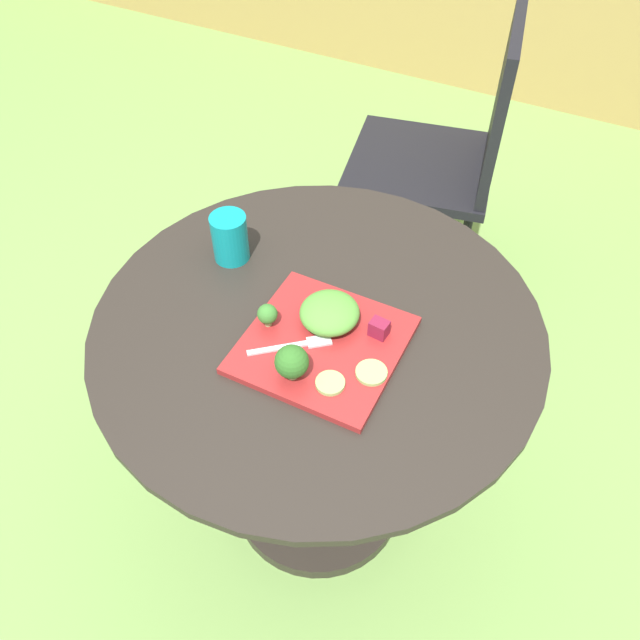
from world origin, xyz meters
name	(u,v)px	position (x,y,z in m)	size (l,w,h in m)	color
ground_plane	(318,497)	(0.00, 0.00, 0.00)	(12.00, 12.00, 0.00)	#70994C
patio_table	(318,403)	(0.00, 0.00, 0.44)	(0.86, 0.86, 0.70)	#28231E
patio_chair	(454,144)	(-0.03, 0.97, 0.53)	(0.52, 0.52, 0.90)	black
salad_plate	(323,345)	(0.04, -0.05, 0.71)	(0.28, 0.28, 0.01)	maroon
drinking_glass	(230,240)	(-0.24, 0.08, 0.75)	(0.07, 0.07, 0.10)	#0F8C93
fork	(298,345)	(0.00, -0.08, 0.72)	(0.13, 0.11, 0.00)	silver
lettuce_mound	(329,314)	(0.03, 0.00, 0.74)	(0.11, 0.11, 0.05)	#519338
broccoli_floret_0	(267,314)	(-0.07, -0.06, 0.75)	(0.04, 0.04, 0.05)	#99B770
broccoli_floret_1	(292,362)	(0.02, -0.14, 0.76)	(0.06, 0.06, 0.07)	#99B770
cucumber_slice_0	(330,383)	(0.09, -0.13, 0.72)	(0.05, 0.05, 0.01)	#8EB766
cucumber_slice_1	(371,373)	(0.14, -0.08, 0.72)	(0.06, 0.06, 0.01)	#8EB766
beet_chunk_0	(379,328)	(0.12, 0.01, 0.73)	(0.03, 0.03, 0.03)	maroon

